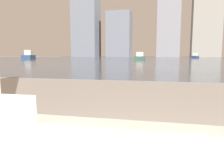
{
  "coord_description": "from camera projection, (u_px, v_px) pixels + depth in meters",
  "views": [
    {
      "loc": [
        0.45,
        0.2,
        0.79
      ],
      "look_at": [
        0.01,
        2.15,
        0.53
      ],
      "focal_mm": 35.0,
      "sensor_mm": 36.0,
      "label": 1
    }
  ],
  "objects": [
    {
      "name": "harbor_water",
      "position": [
        160.0,
        58.0,
        59.96
      ],
      "size": [
        180.0,
        110.0,
        0.01
      ],
      "color": "slate",
      "rests_on": "ground_plane"
    },
    {
      "name": "harbor_boat_0",
      "position": [
        29.0,
        56.0,
        45.21
      ],
      "size": [
        3.39,
        5.39,
        1.91
      ],
      "color": "navy",
      "rests_on": "harbor_water"
    },
    {
      "name": "harbor_boat_1",
      "position": [
        140.0,
        57.0,
        37.98
      ],
      "size": [
        1.74,
        3.84,
        1.39
      ],
      "color": "#335647",
      "rests_on": "harbor_water"
    },
    {
      "name": "harbor_boat_2",
      "position": [
        195.0,
        56.0,
        60.75
      ],
      "size": [
        2.54,
        4.26,
        1.51
      ],
      "color": "navy",
      "rests_on": "harbor_water"
    },
    {
      "name": "skyline_tower_0",
      "position": [
        86.0,
        23.0,
        120.71
      ],
      "size": [
        13.51,
        12.48,
        37.06
      ],
      "color": "slate",
      "rests_on": "ground_plane"
    },
    {
      "name": "skyline_tower_1",
      "position": [
        119.0,
        35.0,
        117.44
      ],
      "size": [
        12.51,
        12.18,
        23.67
      ],
      "color": "slate",
      "rests_on": "ground_plane"
    },
    {
      "name": "skyline_tower_2",
      "position": [
        169.0,
        19.0,
        110.9
      ],
      "size": [
        11.32,
        11.27,
        38.37
      ],
      "color": "slate",
      "rests_on": "ground_plane"
    }
  ]
}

